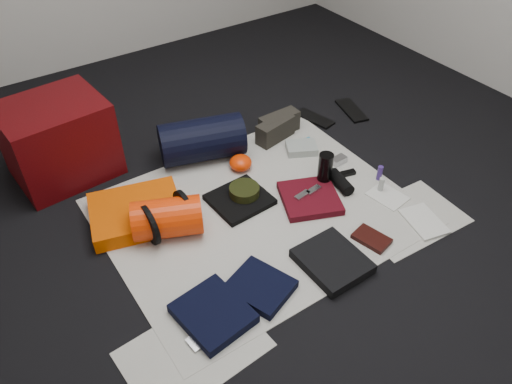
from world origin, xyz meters
TOP-DOWN VIEW (x-y plane):
  - floor at (0.00, 0.00)m, footprint 4.50×4.50m
  - newspaper_mat at (0.00, 0.00)m, footprint 1.60×1.30m
  - newspaper_sheet_front_left at (-0.70, -0.55)m, footprint 0.61×0.44m
  - newspaper_sheet_front_right at (0.65, -0.50)m, footprint 0.60×0.43m
  - red_cabinet at (-0.75, 0.94)m, footprint 0.59×0.51m
  - sleeping_pad at (-0.57, 0.32)m, footprint 0.56×0.50m
  - stuff_sack at (-0.47, 0.13)m, footprint 0.40×0.33m
  - sack_strap_left at (-0.57, 0.13)m, footprint 0.02×0.22m
  - sack_strap_right at (-0.37, 0.13)m, footprint 0.03×0.22m
  - navy_duffel at (-0.00, 0.60)m, footprint 0.56×0.40m
  - boonie_brim at (-0.00, 0.13)m, footprint 0.28×0.28m
  - boonie_crown at (-0.00, 0.13)m, footprint 0.17×0.17m
  - hiking_boot_left at (0.49, 0.51)m, footprint 0.29×0.15m
  - hiking_boot_right at (0.55, 0.56)m, footprint 0.28×0.11m
  - flip_flop_left at (0.85, 0.56)m, footprint 0.16×0.30m
  - flip_flop_right at (1.14, 0.49)m, footprint 0.19×0.32m
  - trousers_navy_a at (-0.55, -0.46)m, footprint 0.31×0.35m
  - trousers_navy_b at (-0.29, -0.45)m, footprint 0.32×0.34m
  - trousers_charcoal at (0.09, -0.52)m, footprint 0.29×0.33m
  - black_tshirt at (-0.04, 0.12)m, footprint 0.33×0.31m
  - red_shirt at (0.29, -0.09)m, footprint 0.40×0.40m
  - orange_stuff_sack at (0.13, 0.37)m, footprint 0.17×0.17m
  - first_aid_pouch at (0.55, 0.31)m, footprint 0.23×0.21m
  - water_bottle at (0.45, -0.02)m, footprint 0.10×0.10m
  - speaker at (0.51, -0.09)m, footprint 0.10×0.19m
  - compact_camera at (0.66, 0.08)m, footprint 0.10×0.06m
  - cyan_case at (0.60, 0.34)m, footprint 0.11×0.07m
  - toiletry_purple at (0.75, -0.17)m, footprint 0.04×0.04m
  - toiletry_clear at (0.68, -0.25)m, footprint 0.03×0.03m
  - paperback_book at (0.36, -0.51)m, footprint 0.16×0.20m
  - map_booklet at (0.69, -0.57)m, footprint 0.22×0.28m
  - map_printout at (0.68, -0.31)m, footprint 0.19×0.22m
  - sunglasses at (0.63, -0.04)m, footprint 0.10×0.06m
  - key_cluster at (-0.67, -0.53)m, footprint 0.09×0.09m
  - tape_roll at (-0.02, 0.15)m, footprint 0.05×0.05m
  - energy_bar_a at (0.25, -0.07)m, footprint 0.10×0.05m
  - energy_bar_b at (0.33, -0.07)m, footprint 0.10×0.05m

SIDE VIEW (x-z plane):
  - floor at x=0.00m, z-range -0.02..0.00m
  - newspaper_sheet_front_left at x=-0.70m, z-range 0.00..0.00m
  - newspaper_sheet_front_right at x=0.65m, z-range 0.00..0.00m
  - newspaper_mat at x=0.00m, z-range 0.00..0.01m
  - flip_flop_left at x=0.85m, z-range 0.00..0.02m
  - flip_flop_right at x=1.14m, z-range 0.00..0.02m
  - map_printout at x=0.68m, z-range 0.01..0.01m
  - boonie_brim at x=0.00m, z-range 0.01..0.01m
  - key_cluster at x=-0.67m, z-range 0.01..0.02m
  - map_booklet at x=0.69m, z-range 0.01..0.02m
  - sunglasses at x=0.63m, z-range 0.01..0.03m
  - paperback_book at x=0.36m, z-range 0.01..0.03m
  - black_tshirt at x=-0.04m, z-range 0.01..0.04m
  - cyan_case at x=0.60m, z-range 0.01..0.04m
  - compact_camera at x=0.66m, z-range 0.01..0.04m
  - red_shirt at x=0.29m, z-range 0.01..0.05m
  - trousers_navy_b at x=-0.29m, z-range 0.01..0.05m
  - first_aid_pouch at x=0.55m, z-range 0.01..0.05m
  - trousers_navy_a at x=-0.55m, z-range 0.01..0.06m
  - trousers_charcoal at x=0.09m, z-range 0.01..0.06m
  - speaker at x=0.51m, z-range 0.01..0.08m
  - sleeping_pad at x=-0.57m, z-range 0.01..0.09m
  - orange_stuff_sack at x=0.13m, z-range 0.01..0.09m
  - boonie_crown at x=0.00m, z-range 0.01..0.09m
  - toiletry_clear at x=0.68m, z-range 0.01..0.10m
  - toiletry_purple at x=0.75m, z-range 0.01..0.10m
  - energy_bar_a at x=0.25m, z-range 0.05..0.06m
  - energy_bar_b at x=0.33m, z-range 0.05..0.06m
  - tape_roll at x=-0.02m, z-range 0.04..0.07m
  - hiking_boot_left at x=0.49m, z-range 0.01..0.14m
  - hiking_boot_right at x=0.55m, z-range 0.01..0.14m
  - stuff_sack at x=-0.47m, z-range 0.01..0.21m
  - water_bottle at x=0.45m, z-range 0.01..0.22m
  - sack_strap_left at x=-0.57m, z-range 0.01..0.22m
  - sack_strap_right at x=-0.37m, z-range 0.01..0.22m
  - navy_duffel at x=0.00m, z-range 0.01..0.27m
  - red_cabinet at x=-0.75m, z-range 0.00..0.46m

